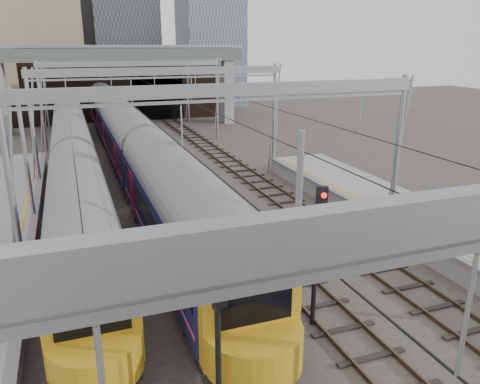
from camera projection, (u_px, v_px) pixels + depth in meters
name	position (u px, v px, depth m)	size (l,w,h in m)	color
tracks	(192.00, 214.00, 26.68)	(14.40, 80.00, 0.22)	#4C3828
overhead_line	(163.00, 88.00, 30.52)	(16.80, 80.00, 8.00)	gray
retaining_wall	(128.00, 86.00, 58.91)	(28.00, 2.75, 9.00)	black
overbridge	(120.00, 63.00, 52.25)	(28.00, 3.00, 9.25)	gray
train_main	(117.00, 123.00, 41.95)	(2.87, 66.39, 4.92)	black
train_second	(73.00, 149.00, 32.23)	(2.61, 45.26, 4.55)	black
signal_near_left	(219.00, 335.00, 10.88)	(0.35, 0.45, 4.41)	black
signal_near_centre	(318.00, 241.00, 15.24)	(0.39, 0.47, 5.05)	black
equip_cover_a	(291.00, 276.00, 19.51)	(0.87, 0.61, 0.10)	#1774AC
equip_cover_b	(256.00, 233.00, 23.97)	(0.80, 0.57, 0.09)	#1774AC
equip_cover_c	(336.00, 251.00, 21.80)	(0.96, 0.68, 0.11)	#1774AC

